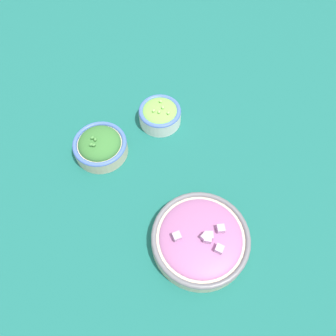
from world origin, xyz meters
TOP-DOWN VIEW (x-y plane):
  - ground_plane at (0.00, 0.00)m, footprint 3.00×3.00m
  - bowl_lettuce at (-0.12, 0.12)m, footprint 0.12×0.12m
  - bowl_red_onion at (0.17, -0.10)m, footprint 0.22×0.22m
  - bowl_broccoli at (-0.18, -0.05)m, footprint 0.14×0.14m

SIDE VIEW (x-z plane):
  - ground_plane at x=0.00m, z-range 0.00..0.00m
  - bowl_red_onion at x=0.17m, z-range -0.01..0.06m
  - bowl_broccoli at x=-0.18m, z-range -0.01..0.06m
  - bowl_lettuce at x=-0.12m, z-range 0.00..0.06m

